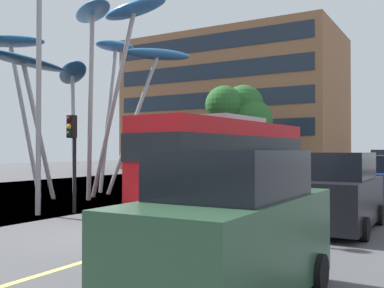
# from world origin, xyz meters

# --- Properties ---
(ground) EXTENTS (120.00, 240.00, 0.10)m
(ground) POSITION_xyz_m (-0.71, 0.00, -0.05)
(ground) COLOR #4C4C4F
(red_bus) EXTENTS (3.36, 10.75, 3.69)m
(red_bus) POSITION_xyz_m (-0.38, 8.25, 2.01)
(red_bus) COLOR red
(red_bus) RESTS_ON ground
(leaf_sculpture) EXTENTS (10.07, 11.42, 9.02)m
(leaf_sculpture) POSITION_xyz_m (-7.49, 7.53, 7.02)
(leaf_sculpture) COLOR #9EA0A5
(leaf_sculpture) RESTS_ON ground
(traffic_light_kerb_near) EXTENTS (0.28, 0.42, 3.47)m
(traffic_light_kerb_near) POSITION_xyz_m (-3.66, 2.35, 2.52)
(traffic_light_kerb_near) COLOR black
(traffic_light_kerb_near) RESTS_ON ground
(traffic_light_kerb_far) EXTENTS (0.28, 0.42, 3.76)m
(traffic_light_kerb_far) POSITION_xyz_m (-3.23, 7.90, 2.72)
(traffic_light_kerb_far) COLOR black
(traffic_light_kerb_far) RESTS_ON ground
(car_parked_near) EXTENTS (1.92, 4.20, 2.22)m
(car_parked_near) POSITION_xyz_m (5.25, -3.49, 1.05)
(car_parked_near) COLOR #2D5138
(car_parked_near) RESTS_ON ground
(car_parked_mid) EXTENTS (1.96, 4.44, 2.17)m
(car_parked_mid) POSITION_xyz_m (5.21, 3.71, 1.02)
(car_parked_mid) COLOR black
(car_parked_mid) RESTS_ON ground
(car_parked_far) EXTENTS (2.10, 4.41, 2.03)m
(car_parked_far) POSITION_xyz_m (5.35, 10.52, 0.96)
(car_parked_far) COLOR navy
(car_parked_far) RESTS_ON ground
(street_lamp) EXTENTS (1.80, 0.44, 8.63)m
(street_lamp) POSITION_xyz_m (-4.04, 1.48, 5.43)
(street_lamp) COLOR gray
(street_lamp) RESTS_ON ground
(tree_pavement_near) EXTENTS (5.10, 5.06, 7.79)m
(tree_pavement_near) POSITION_xyz_m (-7.29, 25.24, 5.26)
(tree_pavement_near) COLOR brown
(tree_pavement_near) RESTS_ON ground
(pedestrian) EXTENTS (0.34, 0.34, 1.61)m
(pedestrian) POSITION_xyz_m (-2.88, 5.57, 0.81)
(pedestrian) COLOR #2D3342
(pedestrian) RESTS_ON ground
(no_entry_sign) EXTENTS (0.60, 0.12, 2.46)m
(no_entry_sign) POSITION_xyz_m (-4.15, 6.37, 1.64)
(no_entry_sign) COLOR gray
(no_entry_sign) RESTS_ON ground
(backdrop_building) EXTENTS (24.53, 14.11, 15.71)m
(backdrop_building) POSITION_xyz_m (-14.73, 40.60, 7.86)
(backdrop_building) COLOR #8E6042
(backdrop_building) RESTS_ON ground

